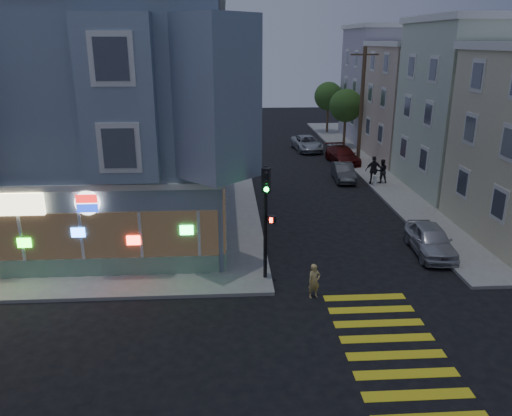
{
  "coord_description": "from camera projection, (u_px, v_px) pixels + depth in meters",
  "views": [
    {
      "loc": [
        1.19,
        -15.48,
        9.57
      ],
      "look_at": [
        2.44,
        5.02,
        2.66
      ],
      "focal_mm": 35.0,
      "sensor_mm": 36.0,
      "label": 1
    }
  ],
  "objects": [
    {
      "name": "parked_car_a",
      "position": [
        430.0,
        240.0,
        23.4
      ],
      "size": [
        1.94,
        4.19,
        1.39
      ],
      "primitive_type": "imported",
      "rotation": [
        0.0,
        0.0,
        -0.08
      ],
      "color": "#B8BAC1",
      "rests_on": "ground"
    },
    {
      "name": "fire_hydrant",
      "position": [
        375.0,
        180.0,
        34.05
      ],
      "size": [
        0.43,
        0.25,
        0.74
      ],
      "color": "silver",
      "rests_on": "sidewalk_ne"
    },
    {
      "name": "parked_car_c",
      "position": [
        343.0,
        155.0,
        40.71
      ],
      "size": [
        2.43,
        4.85,
        1.35
      ],
      "primitive_type": "imported",
      "rotation": [
        0.0,
        0.0,
        0.12
      ],
      "color": "#551413",
      "rests_on": "ground"
    },
    {
      "name": "street_tree_near",
      "position": [
        346.0,
        106.0,
        45.46
      ],
      "size": [
        3.0,
        3.0,
        5.3
      ],
      "color": "#4C3826",
      "rests_on": "sidewalk_ne"
    },
    {
      "name": "row_house_b",
      "position": [
        509.0,
        109.0,
        32.18
      ],
      "size": [
        12.0,
        8.6,
        10.5
      ],
      "primitive_type": "cube",
      "color": "beige",
      "rests_on": "sidewalk_ne"
    },
    {
      "name": "running_child",
      "position": [
        314.0,
        281.0,
        19.37
      ],
      "size": [
        0.59,
        0.49,
        1.4
      ],
      "primitive_type": "imported",
      "rotation": [
        0.0,
        0.0,
        0.34
      ],
      "color": "#D3B76C",
      "rests_on": "ground"
    },
    {
      "name": "parked_car_b",
      "position": [
        343.0,
        172.0,
        35.75
      ],
      "size": [
        1.53,
        3.83,
        1.24
      ],
      "primitive_type": "imported",
      "rotation": [
        0.0,
        0.0,
        -0.06
      ],
      "color": "#3D3F42",
      "rests_on": "ground"
    },
    {
      "name": "parked_car_d",
      "position": [
        307.0,
        143.0,
        45.51
      ],
      "size": [
        2.64,
        4.95,
        1.32
      ],
      "primitive_type": "imported",
      "rotation": [
        0.0,
        0.0,
        0.1
      ],
      "color": "#ACB1B7",
      "rests_on": "ground"
    },
    {
      "name": "utility_pole",
      "position": [
        362.0,
        104.0,
        39.5
      ],
      "size": [
        2.2,
        0.3,
        9.0
      ],
      "color": "#4C3826",
      "rests_on": "sidewalk_ne"
    },
    {
      "name": "row_house_d",
      "position": [
        410.0,
        85.0,
        49.2
      ],
      "size": [
        12.0,
        8.6,
        10.5
      ],
      "primitive_type": "cube",
      "color": "#AFA7B8",
      "rests_on": "sidewalk_ne"
    },
    {
      "name": "row_house_c",
      "position": [
        448.0,
        104.0,
        40.93
      ],
      "size": [
        12.0,
        8.6,
        9.0
      ],
      "primitive_type": "cube",
      "color": "tan",
      "rests_on": "sidewalk_ne"
    },
    {
      "name": "sidewalk_nw",
      "position": [
        36.0,
        170.0,
        38.58
      ],
      "size": [
        33.0,
        42.0,
        0.15
      ],
      "primitive_type": "cube",
      "color": "gray",
      "rests_on": "ground"
    },
    {
      "name": "ground",
      "position": [
        196.0,
        326.0,
        17.63
      ],
      "size": [
        120.0,
        120.0,
        0.0
      ],
      "primitive_type": "plane",
      "color": "black",
      "rests_on": "ground"
    },
    {
      "name": "pedestrian_b",
      "position": [
        374.0,
        170.0,
        34.22
      ],
      "size": [
        1.17,
        0.54,
        1.95
      ],
      "primitive_type": "imported",
      "rotation": [
        0.0,
        0.0,
        3.08
      ],
      "color": "black",
      "rests_on": "sidewalk_ne"
    },
    {
      "name": "street_tree_far",
      "position": [
        328.0,
        96.0,
        53.03
      ],
      "size": [
        3.0,
        3.0,
        5.3
      ],
      "color": "#4C3826",
      "rests_on": "sidewalk_ne"
    },
    {
      "name": "sidewalk_ne",
      "position": [
        493.0,
        163.0,
        40.7
      ],
      "size": [
        24.0,
        42.0,
        0.15
      ],
      "primitive_type": "cube",
      "color": "gray",
      "rests_on": "ground"
    },
    {
      "name": "corner_building",
      "position": [
        86.0,
        117.0,
        25.82
      ],
      "size": [
        14.6,
        14.6,
        11.4
      ],
      "color": "gray",
      "rests_on": "sidewalk_nw"
    },
    {
      "name": "traffic_signal",
      "position": [
        266.0,
        205.0,
        19.78
      ],
      "size": [
        0.61,
        0.54,
        4.79
      ],
      "rotation": [
        0.0,
        0.0,
        -0.4
      ],
      "color": "black",
      "rests_on": "sidewalk_nw"
    },
    {
      "name": "pedestrian_a",
      "position": [
        382.0,
        171.0,
        34.56
      ],
      "size": [
        0.81,
        0.63,
        1.66
      ],
      "primitive_type": "imported",
      "rotation": [
        0.0,
        0.0,
        3.14
      ],
      "color": "black",
      "rests_on": "sidewalk_ne"
    }
  ]
}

